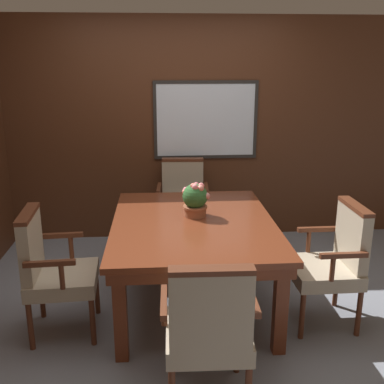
{
  "coord_description": "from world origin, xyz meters",
  "views": [
    {
      "loc": [
        -0.19,
        -3.31,
        1.98
      ],
      "look_at": [
        0.07,
        0.26,
        0.93
      ],
      "focal_mm": 42.0,
      "sensor_mm": 36.0,
      "label": 1
    }
  ],
  "objects_px": {
    "dining_table": "(193,231)",
    "chair_right_near": "(333,259)",
    "chair_head_near": "(209,327)",
    "chair_head_far": "(183,200)",
    "chair_left_near": "(52,267)",
    "potted_plant": "(195,199)"
  },
  "relations": [
    {
      "from": "dining_table",
      "to": "chair_right_near",
      "type": "xyz_separation_m",
      "value": [
        1.04,
        -0.37,
        -0.11
      ]
    },
    {
      "from": "dining_table",
      "to": "chair_head_near",
      "type": "relative_size",
      "value": 1.73
    },
    {
      "from": "chair_head_near",
      "to": "chair_head_far",
      "type": "xyz_separation_m",
      "value": [
        -0.02,
        2.42,
        0.0
      ]
    },
    {
      "from": "chair_left_near",
      "to": "chair_head_far",
      "type": "distance_m",
      "value": 1.89
    },
    {
      "from": "chair_head_far",
      "to": "chair_left_near",
      "type": "bearing_deg",
      "value": -120.32
    },
    {
      "from": "chair_right_near",
      "to": "potted_plant",
      "type": "height_order",
      "value": "potted_plant"
    },
    {
      "from": "dining_table",
      "to": "chair_head_far",
      "type": "distance_m",
      "value": 1.23
    },
    {
      "from": "dining_table",
      "to": "chair_head_far",
      "type": "relative_size",
      "value": 1.73
    },
    {
      "from": "dining_table",
      "to": "potted_plant",
      "type": "height_order",
      "value": "potted_plant"
    },
    {
      "from": "chair_right_near",
      "to": "chair_head_near",
      "type": "bearing_deg",
      "value": -51.99
    },
    {
      "from": "potted_plant",
      "to": "chair_right_near",
      "type": "bearing_deg",
      "value": -25.62
    },
    {
      "from": "chair_left_near",
      "to": "chair_head_far",
      "type": "bearing_deg",
      "value": -37.04
    },
    {
      "from": "chair_head_far",
      "to": "potted_plant",
      "type": "relative_size",
      "value": 3.31
    },
    {
      "from": "chair_left_near",
      "to": "chair_right_near",
      "type": "relative_size",
      "value": 1.0
    },
    {
      "from": "chair_left_near",
      "to": "chair_head_near",
      "type": "distance_m",
      "value": 1.36
    },
    {
      "from": "chair_head_near",
      "to": "chair_right_near",
      "type": "height_order",
      "value": "same"
    },
    {
      "from": "chair_left_near",
      "to": "chair_head_far",
      "type": "xyz_separation_m",
      "value": [
        1.04,
        1.57,
        0.0
      ]
    },
    {
      "from": "chair_head_near",
      "to": "chair_right_near",
      "type": "distance_m",
      "value": 1.34
    },
    {
      "from": "chair_head_near",
      "to": "chair_right_near",
      "type": "xyz_separation_m",
      "value": [
        1.05,
        0.84,
        0.0
      ]
    },
    {
      "from": "dining_table",
      "to": "potted_plant",
      "type": "relative_size",
      "value": 5.73
    },
    {
      "from": "chair_left_near",
      "to": "chair_head_far",
      "type": "height_order",
      "value": "same"
    },
    {
      "from": "chair_right_near",
      "to": "potted_plant",
      "type": "distance_m",
      "value": 1.18
    }
  ]
}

